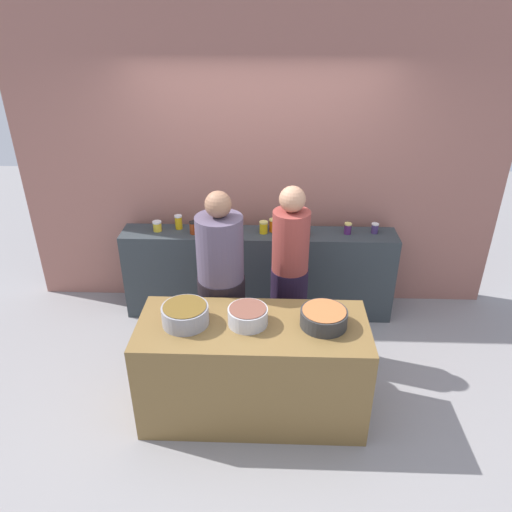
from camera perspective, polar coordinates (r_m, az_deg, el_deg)
ground at (r=4.31m, az=-0.17°, el=-14.69°), size 12.00×12.00×0.00m
storefront_wall at (r=4.83m, az=0.47°, el=10.88°), size 4.80×0.12×3.00m
display_shelf at (r=4.93m, az=0.31°, el=-2.04°), size 2.70×0.36×0.91m
prep_table at (r=3.81m, az=-0.36°, el=-13.14°), size 1.70×0.70×0.83m
preserve_jar_0 at (r=4.83m, az=-11.58°, el=3.48°), size 0.09×0.09×0.10m
preserve_jar_1 at (r=4.84m, az=-9.13°, el=3.99°), size 0.07×0.07×0.14m
preserve_jar_2 at (r=4.72m, az=-7.38°, el=3.34°), size 0.08×0.08×0.12m
preserve_jar_3 at (r=4.71m, az=-2.81°, el=3.65°), size 0.08×0.08×0.14m
preserve_jar_4 at (r=4.69m, az=0.90°, el=3.41°), size 0.08×0.08×0.12m
preserve_jar_5 at (r=4.72m, az=2.08°, el=3.66°), size 0.09×0.09×0.13m
preserve_jar_6 at (r=4.68m, az=3.66°, el=3.17°), size 0.07×0.07×0.10m
preserve_jar_7 at (r=4.67m, az=5.89°, el=3.04°), size 0.09×0.09×0.11m
preserve_jar_8 at (r=4.76m, az=10.78°, el=3.23°), size 0.07×0.07×0.11m
preserve_jar_9 at (r=4.83m, az=13.85°, el=3.20°), size 0.07×0.07×0.10m
cooking_pot_left at (r=3.56m, az=-8.35°, el=-6.87°), size 0.34×0.34×0.15m
cooking_pot_center at (r=3.52m, az=-0.97°, el=-7.09°), size 0.29×0.29×0.13m
cooking_pot_right at (r=3.54m, az=8.00°, el=-7.24°), size 0.34×0.34×0.13m
cook_with_tongs at (r=4.09m, az=-4.08°, el=-4.39°), size 0.40×0.40×1.64m
cook_in_cap at (r=4.23m, az=3.95°, el=-3.08°), size 0.33×0.33×1.62m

